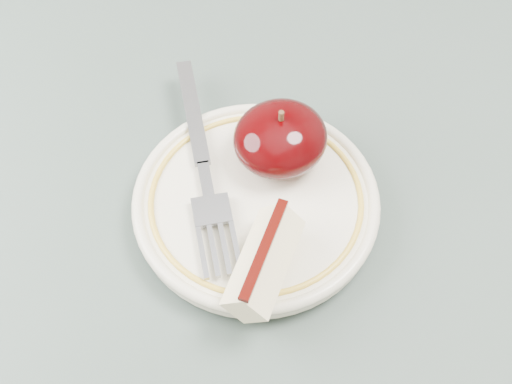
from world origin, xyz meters
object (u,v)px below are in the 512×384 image
table (271,321)px  fork (203,165)px  apple_half (280,138)px  plate (256,203)px

table → fork: (-0.00, 0.09, 0.11)m
table → apple_half: 0.15m
apple_half → fork: 0.06m
plate → table: bearing=-108.0°
table → apple_half: size_ratio=12.79×
apple_half → fork: apple_half is taller
plate → fork: 0.05m
apple_half → fork: bearing=159.7°
plate → fork: bearing=113.1°
fork → apple_half: bearing=-89.0°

